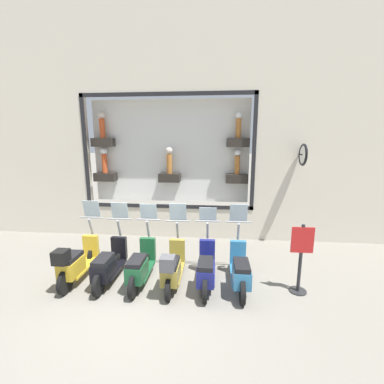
% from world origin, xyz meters
% --- Properties ---
extents(ground_plane, '(120.00, 120.00, 0.00)m').
position_xyz_m(ground_plane, '(0.00, 0.00, 0.00)').
color(ground_plane, gray).
extents(building_facade, '(1.24, 36.00, 9.49)m').
position_xyz_m(building_facade, '(3.60, -0.00, 4.84)').
color(building_facade, beige).
rests_on(building_facade, ground_plane).
extents(scooter_teal_0, '(1.80, 0.61, 1.69)m').
position_xyz_m(scooter_teal_0, '(0.54, -2.09, 0.43)').
color(scooter_teal_0, black).
rests_on(scooter_teal_0, ground_plane).
extents(scooter_navy_1, '(1.80, 0.60, 1.60)m').
position_xyz_m(scooter_navy_1, '(0.54, -1.36, 0.43)').
color(scooter_navy_1, black).
rests_on(scooter_navy_1, ground_plane).
extents(scooter_olive_2, '(1.79, 0.60, 1.68)m').
position_xyz_m(scooter_olive_2, '(0.48, -0.62, 0.46)').
color(scooter_olive_2, black).
rests_on(scooter_olive_2, ground_plane).
extents(scooter_green_3, '(1.80, 0.61, 1.65)m').
position_xyz_m(scooter_green_3, '(0.54, 0.11, 0.43)').
color(scooter_green_3, black).
rests_on(scooter_green_3, ground_plane).
extents(scooter_black_4, '(1.80, 0.60, 1.67)m').
position_xyz_m(scooter_black_4, '(0.54, 0.85, 0.43)').
color(scooter_black_4, black).
rests_on(scooter_black_4, ground_plane).
extents(scooter_yellow_5, '(1.80, 0.60, 1.70)m').
position_xyz_m(scooter_yellow_5, '(0.49, 1.58, 0.48)').
color(scooter_yellow_5, black).
rests_on(scooter_yellow_5, ground_plane).
extents(shop_sign_post, '(0.36, 0.45, 1.50)m').
position_xyz_m(shop_sign_post, '(0.50, -3.32, 0.80)').
color(shop_sign_post, '#232326').
rests_on(shop_sign_post, ground_plane).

